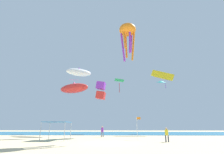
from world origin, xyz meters
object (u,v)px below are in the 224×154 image
at_px(banner_flag, 137,126).
at_px(kite_octopus_orange, 128,32).
at_px(kite_box_purple, 101,90).
at_px(kite_delta_teal, 161,82).
at_px(kite_inflatable_white, 79,72).
at_px(person_near_tent, 167,133).
at_px(kite_diamond_pink, 74,80).
at_px(kite_inflatable_red, 74,88).
at_px(person_leftmost, 102,131).
at_px(kite_parafoil_yellow, 162,75).
at_px(kite_diamond_green, 119,81).
at_px(canopy_tent, 57,123).

height_order(banner_flag, kite_octopus_orange, kite_octopus_orange).
xyz_separation_m(kite_box_purple, kite_delta_teal, (15.82, 16.31, 5.78)).
relative_size(kite_delta_teal, kite_inflatable_white, 0.64).
bearing_deg(kite_octopus_orange, person_near_tent, 105.06).
relative_size(kite_diamond_pink, kite_inflatable_red, 0.51).
distance_m(person_near_tent, kite_delta_teal, 29.41).
bearing_deg(kite_diamond_pink, kite_inflatable_red, 92.69).
xyz_separation_m(person_leftmost, kite_parafoil_yellow, (14.42, 10.67, 13.34)).
xyz_separation_m(person_leftmost, kite_inflatable_red, (-7.11, 5.77, 9.05)).
xyz_separation_m(kite_box_purple, kite_diamond_green, (3.73, 16.14, 6.04)).
bearing_deg(kite_diamond_green, kite_delta_teal, 85.66).
distance_m(person_near_tent, kite_inflatable_white, 20.85).
bearing_deg(kite_box_purple, kite_diamond_green, 174.05).
height_order(person_near_tent, kite_inflatable_white, kite_inflatable_white).
height_order(banner_flag, kite_box_purple, kite_box_purple).
xyz_separation_m(canopy_tent, person_near_tent, (14.79, -2.51, -1.35)).
height_order(kite_box_purple, kite_diamond_green, kite_diamond_green).
xyz_separation_m(person_leftmost, kite_octopus_orange, (4.52, -7.03, 15.66)).
relative_size(banner_flag, kite_diamond_green, 0.84).
bearing_deg(person_near_tent, kite_diamond_green, 109.18).
bearing_deg(kite_parafoil_yellow, kite_inflatable_white, -134.49).
relative_size(kite_inflatable_red, kite_box_purple, 2.29).
bearing_deg(canopy_tent, person_leftmost, 48.85).
height_order(kite_box_purple, kite_parafoil_yellow, kite_parafoil_yellow).
relative_size(kite_diamond_pink, kite_inflatable_white, 0.73).
distance_m(canopy_tent, kite_diamond_green, 27.41).
relative_size(kite_inflatable_red, kite_inflatable_white, 1.45).
distance_m(person_leftmost, kite_inflatable_white, 12.50).
distance_m(canopy_tent, banner_flag, 11.70).
bearing_deg(person_leftmost, kite_inflatable_white, -1.19).
distance_m(canopy_tent, kite_diamond_pink, 25.56).
relative_size(kite_diamond_green, kite_inflatable_white, 0.70).
xyz_separation_m(kite_inflatable_red, kite_diamond_green, (10.45, 10.23, 4.28)).
xyz_separation_m(banner_flag, kite_parafoil_yellow, (8.74, 16.19, 12.48)).
distance_m(banner_flag, kite_delta_teal, 26.72).
xyz_separation_m(banner_flag, kite_diamond_pink, (-15.30, 20.89, 12.59)).
xyz_separation_m(kite_diamond_pink, kite_inflatable_white, (4.55, -14.21, -2.08)).
bearing_deg(kite_diamond_pink, kite_inflatable_white, 95.78).
relative_size(person_near_tent, kite_box_purple, 0.50).
bearing_deg(kite_box_purple, kite_inflatable_white, -98.51).
xyz_separation_m(canopy_tent, banner_flag, (11.62, 1.28, -0.41)).
distance_m(kite_delta_teal, kite_parafoil_yellow, 5.59).
bearing_deg(kite_diamond_green, kite_inflatable_white, -34.70).
xyz_separation_m(kite_diamond_pink, kite_diamond_green, (12.96, 0.62, -0.12)).
bearing_deg(canopy_tent, kite_diamond_green, 67.85).
height_order(kite_delta_teal, kite_inflatable_white, kite_delta_teal).
distance_m(kite_box_purple, kite_inflatable_white, 6.35).
bearing_deg(kite_delta_teal, kite_inflatable_white, 21.87).
distance_m(person_leftmost, kite_inflatable_red, 12.87).
relative_size(kite_inflatable_red, kite_diamond_green, 2.06).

